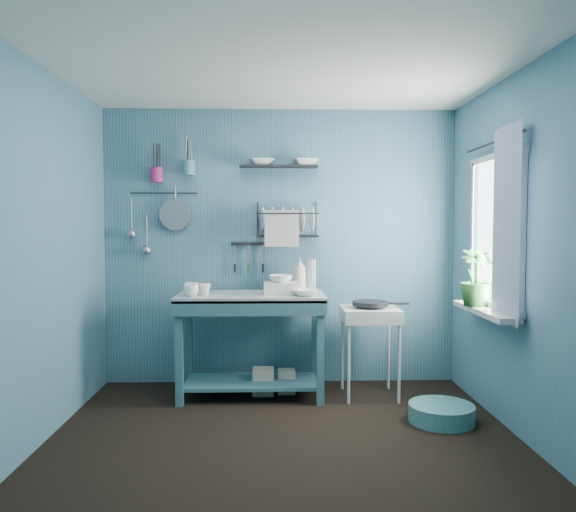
{
  "coord_description": "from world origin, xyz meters",
  "views": [
    {
      "loc": [
        -0.08,
        -3.64,
        1.44
      ],
      "look_at": [
        0.05,
        0.85,
        1.2
      ],
      "focal_mm": 35.0,
      "sensor_mm": 36.0,
      "label": 1
    }
  ],
  "objects_px": {
    "dish_rack": "(287,219)",
    "utensil_cup_magenta": "(157,175)",
    "wash_tub": "(281,288)",
    "hotplate_stand": "(370,352)",
    "mug_right": "(191,288)",
    "potted_plant": "(476,278)",
    "soap_bottle": "(300,274)",
    "colander": "(175,215)",
    "storage_tin_small": "(286,381)",
    "utensil_cup_teal": "(189,168)",
    "floor_basin": "(441,413)",
    "work_counter": "(251,345)",
    "mug_mid": "(205,289)",
    "mug_left": "(191,291)",
    "storage_tin_large": "(263,381)",
    "water_bottle": "(311,275)",
    "frying_pan": "(370,303)"
  },
  "relations": [
    {
      "from": "soap_bottle",
      "to": "potted_plant",
      "type": "distance_m",
      "value": 1.48
    },
    {
      "from": "water_bottle",
      "to": "colander",
      "type": "relative_size",
      "value": 1.0
    },
    {
      "from": "utensil_cup_teal",
      "to": "wash_tub",
      "type": "bearing_deg",
      "value": -25.28
    },
    {
      "from": "mug_mid",
      "to": "hotplate_stand",
      "type": "distance_m",
      "value": 1.48
    },
    {
      "from": "soap_bottle",
      "to": "floor_basin",
      "type": "xyz_separation_m",
      "value": [
        1.0,
        -0.88,
        -0.95
      ]
    },
    {
      "from": "hotplate_stand",
      "to": "floor_basin",
      "type": "bearing_deg",
      "value": -59.65
    },
    {
      "from": "wash_tub",
      "to": "water_bottle",
      "type": "bearing_deg",
      "value": 41.63
    },
    {
      "from": "soap_bottle",
      "to": "mug_left",
      "type": "bearing_deg",
      "value": -158.2
    },
    {
      "from": "frying_pan",
      "to": "potted_plant",
      "type": "distance_m",
      "value": 0.9
    },
    {
      "from": "mug_mid",
      "to": "frying_pan",
      "type": "height_order",
      "value": "mug_mid"
    },
    {
      "from": "hotplate_stand",
      "to": "utensil_cup_magenta",
      "type": "bearing_deg",
      "value": 165.54
    },
    {
      "from": "wash_tub",
      "to": "utensil_cup_magenta",
      "type": "bearing_deg",
      "value": 160.78
    },
    {
      "from": "water_bottle",
      "to": "storage_tin_large",
      "type": "xyz_separation_m",
      "value": [
        -0.42,
        -0.17,
        -0.9
      ]
    },
    {
      "from": "dish_rack",
      "to": "utensil_cup_magenta",
      "type": "relative_size",
      "value": 4.23
    },
    {
      "from": "utensil_cup_teal",
      "to": "storage_tin_large",
      "type": "xyz_separation_m",
      "value": [
        0.66,
        -0.31,
        -1.85
      ]
    },
    {
      "from": "mug_right",
      "to": "hotplate_stand",
      "type": "bearing_deg",
      "value": -1.06
    },
    {
      "from": "storage_tin_small",
      "to": "utensil_cup_teal",
      "type": "bearing_deg",
      "value": 161.78
    },
    {
      "from": "work_counter",
      "to": "soap_bottle",
      "type": "distance_m",
      "value": 0.75
    },
    {
      "from": "utensil_cup_teal",
      "to": "potted_plant",
      "type": "height_order",
      "value": "utensil_cup_teal"
    },
    {
      "from": "dish_rack",
      "to": "colander",
      "type": "bearing_deg",
      "value": 169.98
    },
    {
      "from": "work_counter",
      "to": "floor_basin",
      "type": "xyz_separation_m",
      "value": [
        1.42,
        -0.68,
        -0.37
      ]
    },
    {
      "from": "mug_right",
      "to": "potted_plant",
      "type": "xyz_separation_m",
      "value": [
        2.23,
        -0.49,
        0.13
      ]
    },
    {
      "from": "wash_tub",
      "to": "hotplate_stand",
      "type": "relative_size",
      "value": 0.37
    },
    {
      "from": "mug_mid",
      "to": "utensil_cup_magenta",
      "type": "bearing_deg",
      "value": 138.09
    },
    {
      "from": "water_bottle",
      "to": "storage_tin_large",
      "type": "height_order",
      "value": "water_bottle"
    },
    {
      "from": "mug_left",
      "to": "hotplate_stand",
      "type": "distance_m",
      "value": 1.58
    },
    {
      "from": "water_bottle",
      "to": "utensil_cup_teal",
      "type": "bearing_deg",
      "value": 172.41
    },
    {
      "from": "mug_right",
      "to": "potted_plant",
      "type": "height_order",
      "value": "potted_plant"
    },
    {
      "from": "soap_bottle",
      "to": "potted_plant",
      "type": "height_order",
      "value": "potted_plant"
    },
    {
      "from": "water_bottle",
      "to": "storage_tin_small",
      "type": "xyz_separation_m",
      "value": [
        -0.22,
        -0.14,
        -0.91
      ]
    },
    {
      "from": "colander",
      "to": "storage_tin_small",
      "type": "relative_size",
      "value": 1.4
    },
    {
      "from": "water_bottle",
      "to": "frying_pan",
      "type": "xyz_separation_m",
      "value": [
        0.48,
        -0.25,
        -0.22
      ]
    },
    {
      "from": "utensil_cup_teal",
      "to": "floor_basin",
      "type": "distance_m",
      "value": 2.93
    },
    {
      "from": "dish_rack",
      "to": "utensil_cup_magenta",
      "type": "xyz_separation_m",
      "value": [
        -1.17,
        0.05,
        0.4
      ]
    },
    {
      "from": "mug_right",
      "to": "soap_bottle",
      "type": "xyz_separation_m",
      "value": [
        0.92,
        0.2,
        0.1
      ]
    },
    {
      "from": "mug_left",
      "to": "work_counter",
      "type": "bearing_deg",
      "value": 18.43
    },
    {
      "from": "soap_bottle",
      "to": "storage_tin_large",
      "type": "distance_m",
      "value": 0.98
    },
    {
      "from": "work_counter",
      "to": "colander",
      "type": "bearing_deg",
      "value": 143.23
    },
    {
      "from": "mug_mid",
      "to": "dish_rack",
      "type": "bearing_deg",
      "value": 28.39
    },
    {
      "from": "mug_right",
      "to": "water_bottle",
      "type": "distance_m",
      "value": 1.05
    },
    {
      "from": "hotplate_stand",
      "to": "colander",
      "type": "xyz_separation_m",
      "value": [
        -1.7,
        0.42,
        1.17
      ]
    },
    {
      "from": "mug_mid",
      "to": "storage_tin_large",
      "type": "height_order",
      "value": "mug_mid"
    },
    {
      "from": "work_counter",
      "to": "colander",
      "type": "distance_m",
      "value": 1.37
    },
    {
      "from": "mug_right",
      "to": "storage_tin_small",
      "type": "distance_m",
      "value": 1.15
    },
    {
      "from": "wash_tub",
      "to": "frying_pan",
      "type": "distance_m",
      "value": 0.76
    },
    {
      "from": "water_bottle",
      "to": "work_counter",
      "type": "bearing_deg",
      "value": -157.07
    },
    {
      "from": "mug_left",
      "to": "hotplate_stand",
      "type": "bearing_deg",
      "value": 5.1
    },
    {
      "from": "dish_rack",
      "to": "storage_tin_large",
      "type": "height_order",
      "value": "dish_rack"
    },
    {
      "from": "frying_pan",
      "to": "colander",
      "type": "height_order",
      "value": "colander"
    },
    {
      "from": "frying_pan",
      "to": "colander",
      "type": "relative_size",
      "value": 1.07
    }
  ]
}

